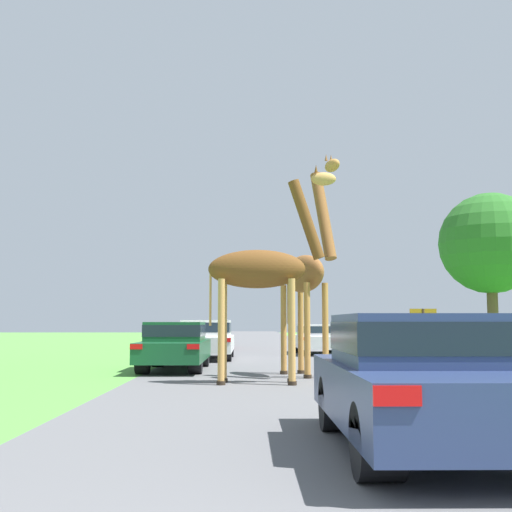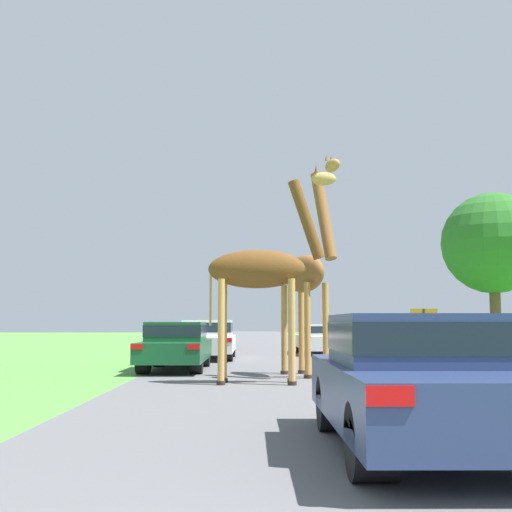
{
  "view_description": "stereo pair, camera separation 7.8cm",
  "coord_description": "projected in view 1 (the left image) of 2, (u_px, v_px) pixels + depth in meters",
  "views": [
    {
      "loc": [
        -0.52,
        -1.32,
        1.34
      ],
      "look_at": [
        -0.36,
        12.81,
        2.79
      ],
      "focal_mm": 45.0,
      "sensor_mm": 36.0,
      "label": 1
    },
    {
      "loc": [
        -0.44,
        -1.32,
        1.34
      ],
      "look_at": [
        -0.36,
        12.81,
        2.79
      ],
      "focal_mm": 45.0,
      "sensor_mm": 36.0,
      "label": 2
    }
  ],
  "objects": [
    {
      "name": "road",
      "position": [
        259.0,
        350.0,
        31.02
      ],
      "size": [
        6.47,
        120.0,
        0.0
      ],
      "color": "#5B5B5E",
      "rests_on": "ground"
    },
    {
      "name": "giraffe_near_road",
      "position": [
        262.0,
        271.0,
        14.16
      ],
      "size": [
        2.87,
        0.88,
        4.83
      ],
      "rotation": [
        0.0,
        0.0,
        -1.61
      ],
      "color": "tan",
      "rests_on": "ground"
    },
    {
      "name": "giraffe_companion",
      "position": [
        306.0,
        273.0,
        16.03
      ],
      "size": [
        1.42,
        2.67,
        5.31
      ],
      "rotation": [
        0.0,
        0.0,
        -2.75
      ],
      "color": "#B77F3D",
      "rests_on": "ground"
    },
    {
      "name": "car_lead_maroon",
      "position": [
        427.0,
        377.0,
        6.74
      ],
      "size": [
        1.96,
        4.23,
        1.42
      ],
      "color": "navy",
      "rests_on": "ground"
    },
    {
      "name": "car_queue_right",
      "position": [
        318.0,
        338.0,
        26.87
      ],
      "size": [
        1.79,
        4.51,
        1.23
      ],
      "color": "silver",
      "rests_on": "ground"
    },
    {
      "name": "car_queue_left",
      "position": [
        207.0,
        338.0,
        23.21
      ],
      "size": [
        1.89,
        4.77,
        1.4
      ],
      "color": "silver",
      "rests_on": "ground"
    },
    {
      "name": "car_far_ahead",
      "position": [
        208.0,
        333.0,
        32.54
      ],
      "size": [
        1.9,
        4.79,
        1.39
      ],
      "color": "maroon",
      "rests_on": "ground"
    },
    {
      "name": "car_verge_right",
      "position": [
        175.0,
        344.0,
        17.96
      ],
      "size": [
        1.7,
        4.6,
        1.34
      ],
      "color": "#144C28",
      "rests_on": "ground"
    },
    {
      "name": "tree_right_cluster",
      "position": [
        490.0,
        244.0,
        37.49
      ],
      "size": [
        5.91,
        5.91,
        8.88
      ],
      "color": "brown",
      "rests_on": "ground"
    },
    {
      "name": "sign_post",
      "position": [
        423.0,
        328.0,
        16.75
      ],
      "size": [
        0.7,
        0.08,
        1.68
      ],
      "color": "#4C3823",
      "rests_on": "ground"
    }
  ]
}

